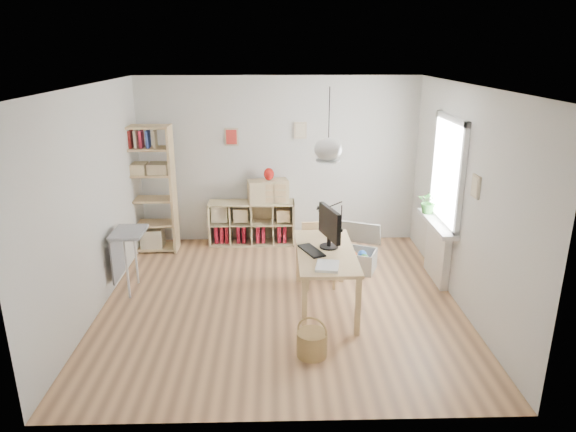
{
  "coord_description": "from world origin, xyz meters",
  "views": [
    {
      "loc": [
        -0.07,
        -5.95,
        3.12
      ],
      "look_at": [
        0.1,
        0.3,
        1.05
      ],
      "focal_mm": 32.0,
      "sensor_mm": 36.0,
      "label": 1
    }
  ],
  "objects_px": {
    "tall_bookshelf": "(148,185)",
    "storage_chest": "(356,255)",
    "desk": "(326,258)",
    "drawer_chest": "(268,191)",
    "chair": "(318,250)",
    "cube_shelf": "(251,226)",
    "monitor": "(329,226)"
  },
  "relations": [
    {
      "from": "desk",
      "to": "tall_bookshelf",
      "type": "relative_size",
      "value": 0.75
    },
    {
      "from": "tall_bookshelf",
      "to": "monitor",
      "type": "relative_size",
      "value": 3.47
    },
    {
      "from": "storage_chest",
      "to": "cube_shelf",
      "type": "bearing_deg",
      "value": 167.69
    },
    {
      "from": "desk",
      "to": "chair",
      "type": "height_order",
      "value": "chair"
    },
    {
      "from": "monitor",
      "to": "chair",
      "type": "bearing_deg",
      "value": 82.04
    },
    {
      "from": "cube_shelf",
      "to": "chair",
      "type": "distance_m",
      "value": 1.86
    },
    {
      "from": "tall_bookshelf",
      "to": "drawer_chest",
      "type": "xyz_separation_m",
      "value": [
        1.86,
        0.24,
        -0.19
      ]
    },
    {
      "from": "desk",
      "to": "storage_chest",
      "type": "xyz_separation_m",
      "value": [
        0.57,
        1.15,
        -0.45
      ]
    },
    {
      "from": "chair",
      "to": "storage_chest",
      "type": "xyz_separation_m",
      "value": [
        0.6,
        0.49,
        -0.28
      ]
    },
    {
      "from": "desk",
      "to": "storage_chest",
      "type": "distance_m",
      "value": 1.36
    },
    {
      "from": "monitor",
      "to": "desk",
      "type": "bearing_deg",
      "value": -131.7
    },
    {
      "from": "chair",
      "to": "storage_chest",
      "type": "height_order",
      "value": "chair"
    },
    {
      "from": "chair",
      "to": "monitor",
      "type": "distance_m",
      "value": 0.79
    },
    {
      "from": "cube_shelf",
      "to": "tall_bookshelf",
      "type": "relative_size",
      "value": 0.7
    },
    {
      "from": "tall_bookshelf",
      "to": "storage_chest",
      "type": "xyz_separation_m",
      "value": [
        3.15,
        -0.8,
        -0.88
      ]
    },
    {
      "from": "desk",
      "to": "drawer_chest",
      "type": "bearing_deg",
      "value": 108.33
    },
    {
      "from": "monitor",
      "to": "drawer_chest",
      "type": "height_order",
      "value": "monitor"
    },
    {
      "from": "cube_shelf",
      "to": "tall_bookshelf",
      "type": "height_order",
      "value": "tall_bookshelf"
    },
    {
      "from": "desk",
      "to": "tall_bookshelf",
      "type": "distance_m",
      "value": 3.27
    },
    {
      "from": "storage_chest",
      "to": "chair",
      "type": "bearing_deg",
      "value": -119.07
    },
    {
      "from": "cube_shelf",
      "to": "monitor",
      "type": "height_order",
      "value": "monitor"
    },
    {
      "from": "tall_bookshelf",
      "to": "monitor",
      "type": "bearing_deg",
      "value": -35.02
    },
    {
      "from": "monitor",
      "to": "drawer_chest",
      "type": "relative_size",
      "value": 0.9
    },
    {
      "from": "desk",
      "to": "tall_bookshelf",
      "type": "xyz_separation_m",
      "value": [
        -2.59,
        1.95,
        0.43
      ]
    },
    {
      "from": "chair",
      "to": "drawer_chest",
      "type": "distance_m",
      "value": 1.73
    },
    {
      "from": "cube_shelf",
      "to": "storage_chest",
      "type": "relative_size",
      "value": 1.64
    },
    {
      "from": "tall_bookshelf",
      "to": "storage_chest",
      "type": "relative_size",
      "value": 2.34
    },
    {
      "from": "desk",
      "to": "chair",
      "type": "relative_size",
      "value": 1.77
    },
    {
      "from": "storage_chest",
      "to": "desk",
      "type": "bearing_deg",
      "value": -94.31
    },
    {
      "from": "cube_shelf",
      "to": "storage_chest",
      "type": "height_order",
      "value": "cube_shelf"
    },
    {
      "from": "cube_shelf",
      "to": "drawer_chest",
      "type": "relative_size",
      "value": 2.2
    },
    {
      "from": "desk",
      "to": "cube_shelf",
      "type": "bearing_deg",
      "value": 114.61
    }
  ]
}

